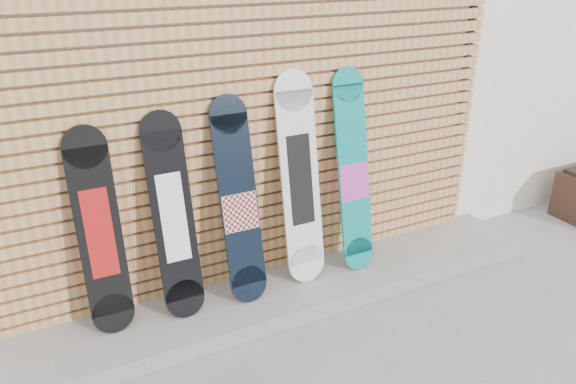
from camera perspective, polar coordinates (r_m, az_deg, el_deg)
name	(u,v)px	position (r m, az deg, el deg)	size (l,w,h in m)	color
ground	(328,351)	(3.89, 4.10, -15.84)	(80.00, 80.00, 0.00)	gray
building	(208,13)	(6.43, -8.12, 17.52)	(12.00, 5.00, 3.60)	white
concrete_step	(265,297)	(4.28, -2.36, -10.63)	(4.60, 0.70, 0.12)	gray
slat_wall	(245,141)	(4.01, -4.37, 5.23)	(4.26, 0.08, 2.29)	tan
snowboard_0	(99,233)	(3.77, -18.61, -3.98)	(0.28, 0.27, 1.37)	black
snowboard_1	(173,217)	(3.81, -11.59, -2.55)	(0.27, 0.33, 1.41)	black
snowboard_2	(239,203)	(3.91, -5.01, -1.14)	(0.27, 0.36, 1.46)	black
snowboard_3	(300,180)	(4.10, 1.23, 1.24)	(0.30, 0.30, 1.58)	white
snowboard_4	(353,173)	(4.31, 6.65, 1.91)	(0.26, 0.34, 1.55)	#0D8583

